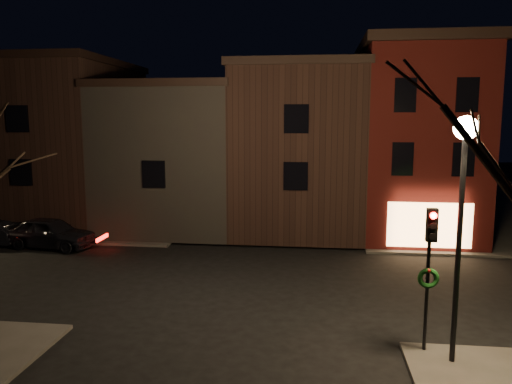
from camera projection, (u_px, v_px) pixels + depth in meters
The scene contains 9 objects.
ground at pixel (251, 283), 19.97m from camera, with size 120.00×120.00×0.00m, color black.
sidewalk_far_left at pixel (47, 196), 42.01m from camera, with size 30.00×30.00×0.12m, color #2D2B28.
corner_building at pixel (417, 139), 27.53m from camera, with size 6.50×8.50×10.50m.
row_building_a at pixel (300, 148), 29.40m from camera, with size 7.30×10.30×9.40m.
row_building_b at pixel (180, 155), 30.34m from camera, with size 7.80×10.30×8.40m.
row_building_c at pixel (67, 142), 31.10m from camera, with size 7.30×10.30×9.90m.
street_lamp_near at pixel (463, 173), 12.58m from camera, with size 0.60×0.60×6.48m.
traffic_signal at pixel (430, 257), 13.48m from camera, with size 0.58×0.38×4.05m.
parked_car_a at pixel (50, 233), 25.35m from camera, with size 1.86×4.62×1.57m, color black.
Camera 1 is at (2.52, -19.06, 6.52)m, focal length 35.00 mm.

